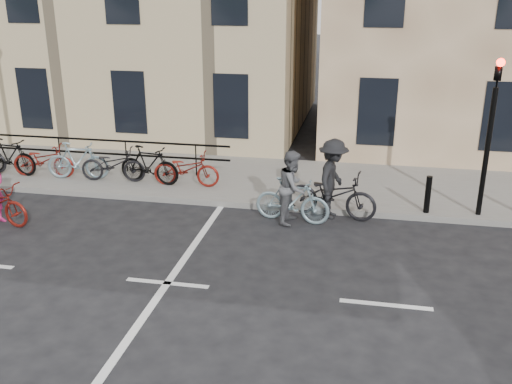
# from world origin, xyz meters

# --- Properties ---
(ground) EXTENTS (120.00, 120.00, 0.00)m
(ground) POSITION_xyz_m (0.00, 0.00, 0.00)
(ground) COLOR black
(ground) RESTS_ON ground
(sidewalk) EXTENTS (46.00, 4.00, 0.15)m
(sidewalk) POSITION_xyz_m (-4.00, 6.00, 0.07)
(sidewalk) COLOR slate
(sidewalk) RESTS_ON ground
(traffic_light) EXTENTS (0.18, 0.30, 3.90)m
(traffic_light) POSITION_xyz_m (6.20, 4.34, 2.45)
(traffic_light) COLOR black
(traffic_light) RESTS_ON sidewalk
(bollard_east) EXTENTS (0.14, 0.14, 0.90)m
(bollard_east) POSITION_xyz_m (5.00, 4.25, 0.60)
(bollard_east) COLOR black
(bollard_east) RESTS_ON sidewalk
(parked_bikes) EXTENTS (8.30, 1.23, 1.05)m
(parked_bikes) POSITION_xyz_m (-4.35, 5.04, 0.64)
(parked_bikes) COLOR black
(parked_bikes) RESTS_ON sidewalk
(cyclist_grey) EXTENTS (1.84, 0.93, 1.73)m
(cyclist_grey) POSITION_xyz_m (1.88, 3.41, 0.70)
(cyclist_grey) COLOR #7D99A4
(cyclist_grey) RESTS_ON ground
(cyclist_dark) EXTENTS (2.26, 1.35, 1.92)m
(cyclist_dark) POSITION_xyz_m (2.77, 3.90, 0.75)
(cyclist_dark) COLOR black
(cyclist_dark) RESTS_ON ground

